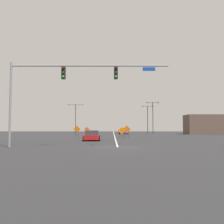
{
  "coord_description": "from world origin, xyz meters",
  "views": [
    {
      "loc": [
        -0.48,
        -21.3,
        1.71
      ],
      "look_at": [
        -0.3,
        26.12,
        4.62
      ],
      "focal_mm": 39.58,
      "sensor_mm": 36.0,
      "label": 1
    }
  ],
  "objects": [
    {
      "name": "construction_sign_left_shoulder",
      "position": [
        -5.98,
        32.69,
        1.13
      ],
      "size": [
        1.21,
        0.25,
        1.83
      ],
      "color": "orange",
      "rests_on": "ground"
    },
    {
      "name": "construction_sign_left_lane",
      "position": [
        1.89,
        18.48,
        1.26
      ],
      "size": [
        1.3,
        0.17,
        2.0
      ],
      "color": "orange",
      "rests_on": "ground"
    },
    {
      "name": "ground",
      "position": [
        0.0,
        0.0,
        0.0
      ],
      "size": [
        156.32,
        156.32,
        0.0
      ],
      "primitive_type": "plane",
      "color": "#2D2D30"
    },
    {
      "name": "car_red_distant",
      "position": [
        -3.06,
        10.37,
        0.61
      ],
      "size": [
        2.27,
        4.19,
        1.29
      ],
      "color": "red",
      "rests_on": "ground"
    },
    {
      "name": "car_blue_mid",
      "position": [
        2.38,
        40.68,
        0.64
      ],
      "size": [
        2.32,
        3.89,
        1.41
      ],
      "color": "#1E389E",
      "rests_on": "ground"
    },
    {
      "name": "construction_sign_median_far",
      "position": [
        -6.98,
        24.51,
        1.25
      ],
      "size": [
        1.31,
        0.32,
        2.0
      ],
      "color": "orange",
      "rests_on": "ground"
    },
    {
      "name": "construction_sign_right_shoulder",
      "position": [
        0.97,
        16.46,
        1.07
      ],
      "size": [
        1.14,
        0.22,
        1.73
      ],
      "color": "orange",
      "rests_on": "ground"
    },
    {
      "name": "street_lamp_far_left",
      "position": [
        9.72,
        49.36,
        4.66
      ],
      "size": [
        3.36,
        0.24,
        7.85
      ],
      "color": "black",
      "rests_on": "ground"
    },
    {
      "name": "street_lamp_near_left",
      "position": [
        -11.52,
        53.14,
        5.16
      ],
      "size": [
        4.66,
        0.24,
        8.61
      ],
      "color": "black",
      "rests_on": "ground"
    },
    {
      "name": "road_centre_stripe",
      "position": [
        0.0,
        43.42,
        0.0
      ],
      "size": [
        0.16,
        86.84,
        0.01
      ],
      "color": "white",
      "rests_on": "ground"
    },
    {
      "name": "street_lamp_near_right",
      "position": [
        9.99,
        41.77,
        4.8
      ],
      "size": [
        3.27,
        0.24,
        8.14
      ],
      "color": "black",
      "rests_on": "ground"
    },
    {
      "name": "traffic_signal_assembly",
      "position": [
        -4.71,
        -0.01,
        5.7
      ],
      "size": [
        13.85,
        0.44,
        7.38
      ],
      "color": "gray",
      "rests_on": "ground"
    },
    {
      "name": "roadside_building_east",
      "position": [
        22.45,
        38.47,
        2.34
      ],
      "size": [
        9.96,
        5.43,
        4.69
      ],
      "color": "brown",
      "rests_on": "ground"
    }
  ]
}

